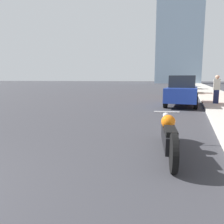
{
  "coord_description": "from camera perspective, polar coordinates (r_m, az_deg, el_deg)",
  "views": [
    {
      "loc": [
        3.78,
        -0.61,
        1.57
      ],
      "look_at": [
        1.49,
        5.79,
        0.55
      ],
      "focal_mm": 35.0,
      "sensor_mm": 36.0,
      "label": 1
    }
  ],
  "objects": [
    {
      "name": "parked_car_blue",
      "position": [
        13.76,
        17.89,
        5.24
      ],
      "size": [
        1.85,
        4.51,
        1.79
      ],
      "rotation": [
        0.0,
        0.0,
        -0.02
      ],
      "color": "#1E3899",
      "rests_on": "ground_plane"
    },
    {
      "name": "parked_car_white",
      "position": [
        61.37,
        19.25,
        7.3
      ],
      "size": [
        2.27,
        4.54,
        1.61
      ],
      "rotation": [
        0.0,
        0.0,
        0.09
      ],
      "color": "silver",
      "rests_on": "ground_plane"
    },
    {
      "name": "parked_car_green",
      "position": [
        25.06,
        18.64,
        6.36
      ],
      "size": [
        2.0,
        4.08,
        1.69
      ],
      "rotation": [
        0.0,
        0.0,
        -0.01
      ],
      "color": "#1E6B33",
      "rests_on": "ground_plane"
    },
    {
      "name": "sidewalk",
      "position": [
        40.71,
        23.04,
        5.71
      ],
      "size": [
        3.13,
        240.0,
        0.15
      ],
      "color": "#B2ADA3",
      "rests_on": "ground_plane"
    },
    {
      "name": "parked_car_red",
      "position": [
        36.28,
        19.5,
        6.95
      ],
      "size": [
        1.83,
        4.6,
        1.8
      ],
      "rotation": [
        0.0,
        0.0,
        0.01
      ],
      "color": "red",
      "rests_on": "ground_plane"
    },
    {
      "name": "parked_car_silver",
      "position": [
        48.4,
        19.04,
        7.15
      ],
      "size": [
        1.96,
        4.44,
        1.67
      ],
      "rotation": [
        0.0,
        0.0,
        0.01
      ],
      "color": "#BCBCC1",
      "rests_on": "ground_plane"
    },
    {
      "name": "pedestrian",
      "position": [
        14.46,
        25.65,
        5.44
      ],
      "size": [
        0.36,
        0.24,
        1.68
      ],
      "color": "#1E2347",
      "rests_on": "sidewalk"
    },
    {
      "name": "motorcycle",
      "position": [
        4.84,
        14.61,
        -5.8
      ],
      "size": [
        0.73,
        2.62,
        0.79
      ],
      "rotation": [
        0.0,
        0.0,
        0.17
      ],
      "color": "black",
      "rests_on": "ground_plane"
    },
    {
      "name": "distant_tower",
      "position": [
        104.05,
        17.75,
        25.78
      ],
      "size": [
        17.7,
        17.7,
        66.31
      ],
      "color": "#8CA5BC",
      "rests_on": "ground_plane"
    }
  ]
}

